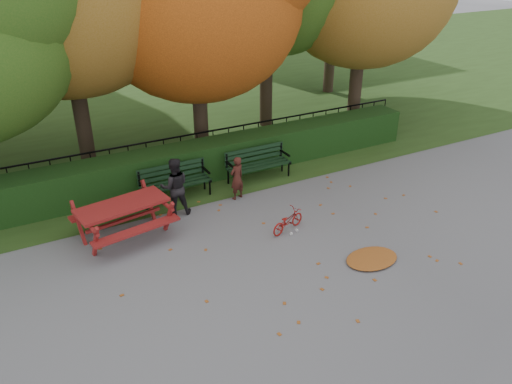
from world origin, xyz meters
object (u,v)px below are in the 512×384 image
bench_left (174,179)px  adult (175,187)px  child (237,178)px  picnic_table (123,211)px  bench_right (257,161)px  bicycle (288,221)px

bench_left → adult: adult is taller
child → bench_left: bearing=-47.2°
picnic_table → child: 3.06m
bench_right → bench_left: bearing=180.0°
picnic_table → adult: size_ratio=1.51×
bench_left → picnic_table: picnic_table is taller
child → bicycle: size_ratio=1.19×
adult → bicycle: size_ratio=1.50×
adult → picnic_table: bearing=31.9°
bench_left → picnic_table: size_ratio=0.83×
picnic_table → bicycle: bearing=-33.4°
bench_left → bench_right: (2.40, 0.00, 0.00)m
bench_right → bicycle: (-0.70, -2.76, -0.27)m
bench_right → child: child is taller
adult → bench_left: bearing=-95.0°
bench_right → adult: 2.78m
child → picnic_table: bearing=-8.5°
child → adult: (-1.65, -0.01, 0.15)m
bench_right → picnic_table: bearing=-162.5°
bench_left → bench_right: same height
bench_right → child: size_ratio=1.57×
bench_right → child: 1.29m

